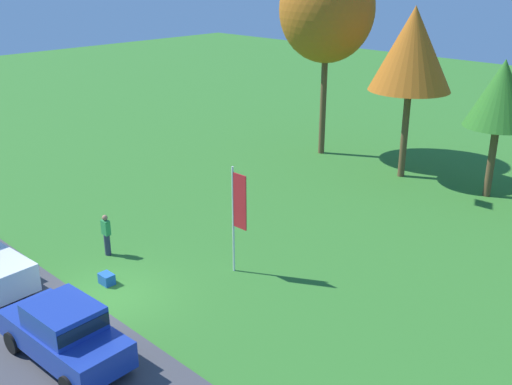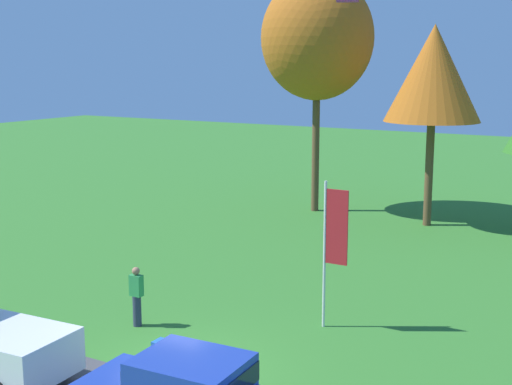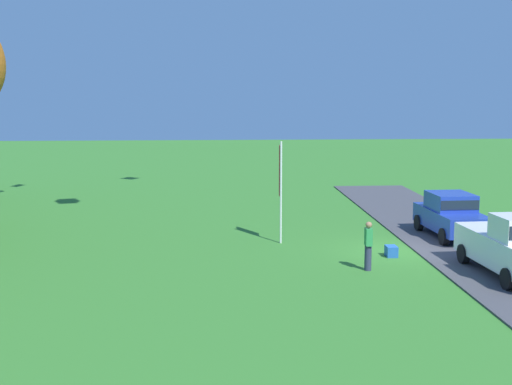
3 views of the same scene
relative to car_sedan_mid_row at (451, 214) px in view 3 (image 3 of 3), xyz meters
The scene contains 6 objects.
ground_plane 3.66m from the car_sedan_mid_row, 128.81° to the left, with size 120.00×120.00×0.00m, color #337528.
pavement_strip 2.42m from the car_sedan_mid_row, behind, with size 36.00×4.40×0.06m, color #424247.
car_sedan_mid_row is the anchor object (origin of this frame).
person_beside_suv 6.86m from the car_sedan_mid_row, 137.73° to the left, with size 0.36×0.24×1.71m.
flag_banner 7.37m from the car_sedan_mid_row, 92.34° to the left, with size 0.71×0.08×4.14m.
cooler_box 4.60m from the car_sedan_mid_row, 133.32° to the left, with size 0.56×0.40×0.40m, color blue.
Camera 3 is at (-26.53, 7.25, 6.24)m, focal length 50.00 mm.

